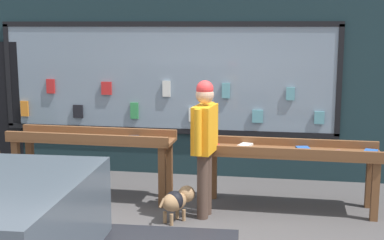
# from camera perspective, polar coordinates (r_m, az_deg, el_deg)

# --- Properties ---
(ground_plane) EXTENTS (40.00, 40.00, 0.00)m
(ground_plane) POSITION_cam_1_polar(r_m,az_deg,el_deg) (6.45, -1.87, -11.46)
(ground_plane) COLOR #474444
(shopfront_facade) EXTENTS (8.02, 0.29, 3.53)m
(shopfront_facade) POSITION_cam_1_polar(r_m,az_deg,el_deg) (8.39, 0.80, 5.81)
(shopfront_facade) COLOR #192D33
(shopfront_facade) RESTS_ON ground_plane
(display_table_left) EXTENTS (2.27, 0.59, 0.95)m
(display_table_left) POSITION_cam_1_polar(r_m,az_deg,el_deg) (7.44, -10.63, -2.64)
(display_table_left) COLOR brown
(display_table_left) RESTS_ON ground_plane
(display_table_right) EXTENTS (2.27, 0.69, 0.88)m
(display_table_right) POSITION_cam_1_polar(r_m,az_deg,el_deg) (7.01, 10.40, -3.88)
(display_table_right) COLOR brown
(display_table_right) RESTS_ON ground_plane
(person_browsing) EXTENTS (0.28, 0.67, 1.71)m
(person_browsing) POSITION_cam_1_polar(r_m,az_deg,el_deg) (6.55, 1.36, -1.90)
(person_browsing) COLOR #4C382D
(person_browsing) RESTS_ON ground_plane
(small_dog) EXTENTS (0.42, 0.50, 0.41)m
(small_dog) POSITION_cam_1_polar(r_m,az_deg,el_deg) (6.58, -1.61, -8.53)
(small_dog) COLOR #99724C
(small_dog) RESTS_ON ground_plane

